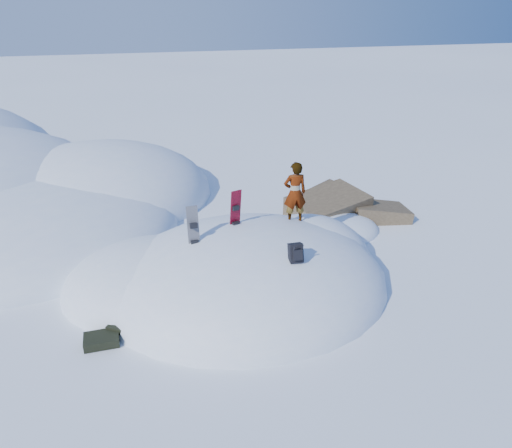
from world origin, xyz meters
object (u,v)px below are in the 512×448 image
object	(u,v)px
snowboard_dark	(194,235)
backpack	(296,253)
person	(295,193)
snowboard_red	(235,217)

from	to	relation	value
snowboard_dark	backpack	xyz separation A→B (m)	(1.99, -1.32, -0.07)
backpack	person	size ratio (longest dim) A/B	0.31
person	backpack	bearing A→B (deg)	75.17
snowboard_dark	snowboard_red	bearing A→B (deg)	25.75
snowboard_red	person	bearing A→B (deg)	-10.07
snowboard_red	snowboard_dark	xyz separation A→B (m)	(-1.11, -0.58, -0.07)
snowboard_red	backpack	world-z (taller)	snowboard_red
snowboard_dark	person	bearing A→B (deg)	14.48
backpack	person	world-z (taller)	person
snowboard_red	snowboard_dark	size ratio (longest dim) A/B	1.04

